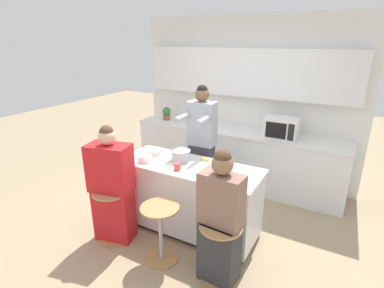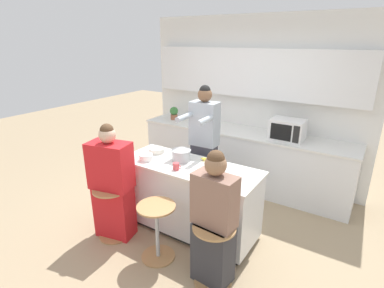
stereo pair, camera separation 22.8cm
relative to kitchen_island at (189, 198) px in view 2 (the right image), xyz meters
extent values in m
plane|color=tan|center=(0.00, 0.00, -0.46)|extent=(16.00, 16.00, 0.00)
cube|color=silver|center=(0.00, 1.91, 0.89)|extent=(3.76, 0.06, 2.70)
cube|color=silver|center=(0.00, 1.80, 1.37)|extent=(3.45, 0.16, 0.75)
cube|color=silver|center=(0.00, 1.55, 0.00)|extent=(3.45, 0.63, 0.90)
cube|color=silver|center=(0.00, 1.55, 0.46)|extent=(3.48, 0.66, 0.03)
cube|color=black|center=(0.00, 0.00, -0.43)|extent=(1.63, 0.56, 0.06)
cube|color=silver|center=(0.00, 0.00, 0.01)|extent=(1.71, 0.64, 0.81)
cube|color=silver|center=(0.00, 0.00, 0.43)|extent=(1.75, 0.68, 0.03)
cylinder|color=tan|center=(-0.70, -0.63, -0.45)|extent=(0.38, 0.38, 0.01)
cylinder|color=#B7BABC|center=(-0.70, -0.63, -0.13)|extent=(0.04, 0.04, 0.62)
cylinder|color=tan|center=(-0.70, -0.63, 0.19)|extent=(0.42, 0.42, 0.02)
cylinder|color=tan|center=(0.00, -0.63, -0.45)|extent=(0.38, 0.38, 0.01)
cylinder|color=#B7BABC|center=(0.00, -0.63, -0.13)|extent=(0.04, 0.04, 0.62)
cylinder|color=tan|center=(0.00, -0.63, 0.19)|extent=(0.42, 0.42, 0.02)
cylinder|color=tan|center=(0.70, -0.62, -0.45)|extent=(0.38, 0.38, 0.01)
cylinder|color=#B7BABC|center=(0.70, -0.62, -0.13)|extent=(0.04, 0.04, 0.62)
cylinder|color=tan|center=(0.70, -0.62, 0.19)|extent=(0.42, 0.42, 0.02)
cube|color=#383842|center=(-0.14, 0.59, 0.02)|extent=(0.32, 0.23, 0.96)
cube|color=#9EA8B2|center=(-0.14, 0.59, 0.80)|extent=(0.38, 0.23, 0.59)
cylinder|color=#9EA8B2|center=(-0.28, 0.31, 0.93)|extent=(0.08, 0.33, 0.07)
cylinder|color=#9EA8B2|center=(0.02, 0.32, 0.93)|extent=(0.08, 0.33, 0.07)
sphere|color=brown|center=(-0.14, 0.59, 1.19)|extent=(0.20, 0.20, 0.19)
sphere|color=black|center=(-0.14, 0.59, 1.24)|extent=(0.15, 0.15, 0.15)
cube|color=red|center=(-0.71, -0.59, -0.13)|extent=(0.50, 0.35, 0.66)
cube|color=red|center=(-0.71, -0.59, 0.48)|extent=(0.54, 0.38, 0.56)
sphere|color=#DBB293|center=(-0.71, -0.59, 0.86)|extent=(0.23, 0.23, 0.19)
sphere|color=#513823|center=(-0.71, -0.59, 0.91)|extent=(0.18, 0.18, 0.15)
cube|color=#333338|center=(0.68, -0.59, -0.13)|extent=(0.39, 0.29, 0.66)
cube|color=#896656|center=(0.68, -0.59, 0.46)|extent=(0.43, 0.25, 0.52)
sphere|color=#936B4C|center=(0.68, -0.59, 0.82)|extent=(0.22, 0.22, 0.20)
sphere|color=#513823|center=(0.68, -0.59, 0.88)|extent=(0.17, 0.17, 0.16)
cylinder|color=#B7BABC|center=(-0.16, 0.06, 0.51)|extent=(0.23, 0.23, 0.14)
cylinder|color=#B7BABC|center=(-0.16, 0.06, 0.58)|extent=(0.24, 0.24, 0.01)
cylinder|color=#B7BABC|center=(-0.29, 0.06, 0.55)|extent=(0.05, 0.01, 0.01)
cylinder|color=#B7BABC|center=(-0.02, 0.06, 0.55)|extent=(0.05, 0.01, 0.01)
cylinder|color=white|center=(-0.54, -0.16, 0.48)|extent=(0.17, 0.17, 0.08)
cylinder|color=silver|center=(-0.59, 0.12, 0.47)|extent=(0.21, 0.21, 0.06)
cylinder|color=#DB4C51|center=(-0.05, -0.19, 0.48)|extent=(0.08, 0.08, 0.08)
torus|color=#DB4C51|center=(0.00, -0.19, 0.49)|extent=(0.04, 0.01, 0.04)
ellipsoid|color=yellow|center=(0.10, 0.21, 0.46)|extent=(0.11, 0.04, 0.05)
ellipsoid|color=yellow|center=(0.07, 0.24, 0.46)|extent=(0.08, 0.10, 0.05)
ellipsoid|color=yellow|center=(0.13, 0.24, 0.46)|extent=(0.09, 0.09, 0.05)
cube|color=white|center=(0.72, 1.51, 0.63)|extent=(0.48, 0.35, 0.30)
cube|color=black|center=(0.68, 1.33, 0.63)|extent=(0.29, 0.01, 0.23)
cube|color=black|center=(0.89, 1.33, 0.63)|extent=(0.09, 0.01, 0.24)
cylinder|color=#93563D|center=(-1.36, 1.55, 0.52)|extent=(0.13, 0.13, 0.09)
sphere|color=#387538|center=(-1.36, 1.55, 0.63)|extent=(0.15, 0.15, 0.15)
camera|label=1|loc=(1.64, -2.87, 1.88)|focal=28.00mm
camera|label=2|loc=(1.83, -2.75, 1.88)|focal=28.00mm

